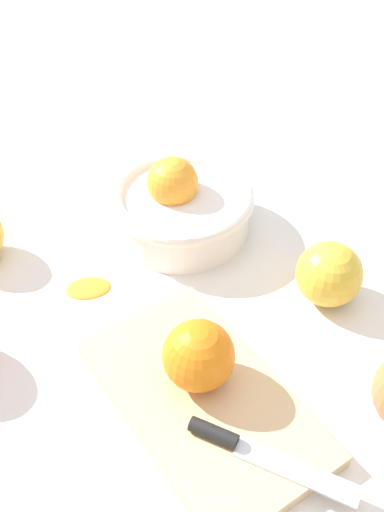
# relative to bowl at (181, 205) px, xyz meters

# --- Properties ---
(ground_plane) EXTENTS (2.40, 2.40, 0.00)m
(ground_plane) POSITION_rel_bowl_xyz_m (0.16, -0.13, -0.04)
(ground_plane) COLOR silver
(bowl) EXTENTS (0.18, 0.18, 0.10)m
(bowl) POSITION_rel_bowl_xyz_m (0.00, 0.00, 0.00)
(bowl) COLOR white
(bowl) RESTS_ON ground_plane
(cutting_board) EXTENTS (0.25, 0.15, 0.02)m
(cutting_board) POSITION_rel_bowl_xyz_m (0.23, -0.14, -0.03)
(cutting_board) COLOR #DBB77F
(cutting_board) RESTS_ON ground_plane
(orange_on_board) EXTENTS (0.07, 0.07, 0.07)m
(orange_on_board) POSITION_rel_bowl_xyz_m (0.21, -0.13, 0.01)
(orange_on_board) COLOR orange
(orange_on_board) RESTS_ON cutting_board
(knife) EXTENTS (0.14, 0.09, 0.01)m
(knife) POSITION_rel_bowl_xyz_m (0.29, -0.14, -0.02)
(knife) COLOR silver
(knife) RESTS_ON cutting_board
(apple_back_right_2) EXTENTS (0.07, 0.07, 0.07)m
(apple_back_right_2) POSITION_rel_bowl_xyz_m (0.19, 0.06, -0.00)
(apple_back_right_2) COLOR gold
(apple_back_right_2) RESTS_ON ground_plane
(citrus_peel) EXTENTS (0.06, 0.06, 0.01)m
(citrus_peel) POSITION_rel_bowl_xyz_m (0.02, -0.15, -0.03)
(citrus_peel) COLOR orange
(citrus_peel) RESTS_ON ground_plane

